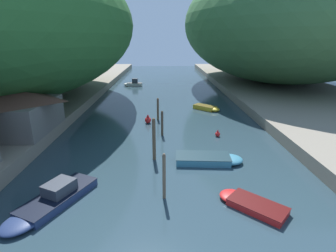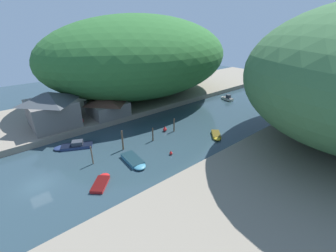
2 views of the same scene
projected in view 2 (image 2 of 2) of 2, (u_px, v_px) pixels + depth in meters
The scene contains 18 objects.
water_surface at pixel (192, 127), 48.01m from camera, with size 130.00×130.00×0.00m, color #283D47.
left_bank at pixel (136, 99), 63.44m from camera, with size 22.00×120.00×1.21m.
right_bank at pixel (304, 174), 32.07m from camera, with size 22.00×120.00×1.21m.
hillside_left at pixel (140, 57), 61.04m from camera, with size 37.90×53.06×21.26m.
waterfront_building at pixel (52, 108), 44.48m from camera, with size 9.64×9.04×6.99m.
boathouse_shed at pixel (107, 105), 50.42m from camera, with size 8.59×8.18×4.35m.
boat_near_quay at pixel (73, 146), 39.85m from camera, with size 4.61×6.73×1.25m.
boat_navy_launch at pixel (216, 136), 43.58m from camera, with size 3.99×3.83×0.60m.
boat_mid_channel at pixel (134, 161), 35.54m from camera, with size 5.72×2.40×0.61m.
boat_moored_right at pixel (102, 182), 31.12m from camera, with size 4.23×4.09×0.44m.
boat_small_dinghy at pixel (227, 98), 64.50m from camera, with size 4.14×1.61×1.67m.
mooring_post_nearest at pixel (92, 155), 34.81m from camera, with size 0.21×0.21×3.19m.
mooring_post_second at pixel (122, 140), 38.62m from camera, with size 0.29×0.29×3.73m.
mooring_post_middle at pixel (153, 134), 41.77m from camera, with size 0.26×0.26×2.73m.
mooring_post_fourth at pixel (174, 125), 45.43m from camera, with size 0.27×0.27×2.85m.
channel_buoy_near at pixel (165, 129), 45.88m from camera, with size 0.77×0.77×1.15m.
channel_buoy_far at pixel (171, 153), 37.79m from camera, with size 0.52×0.52×0.79m.
person_on_quay at pixel (82, 121), 45.15m from camera, with size 0.33×0.43×1.69m.
Camera 2 is at (30.27, -1.66, 20.34)m, focal length 24.00 mm.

